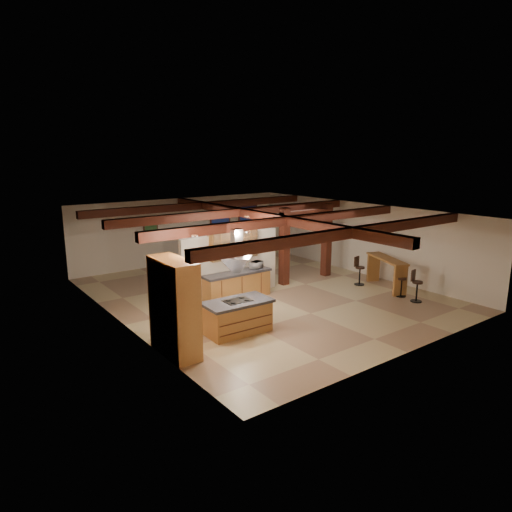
# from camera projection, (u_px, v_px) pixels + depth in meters

# --- Properties ---
(ground) EXTENTS (12.00, 12.00, 0.00)m
(ground) POSITION_uv_depth(u_px,v_px,m) (262.00, 294.00, 16.06)
(ground) COLOR #C5B283
(ground) RESTS_ON ground
(room_walls) EXTENTS (12.00, 12.00, 12.00)m
(room_walls) POSITION_uv_depth(u_px,v_px,m) (263.00, 244.00, 15.67)
(room_walls) COLOR silver
(room_walls) RESTS_ON ground
(ceiling_beams) EXTENTS (10.00, 12.00, 0.28)m
(ceiling_beams) POSITION_uv_depth(u_px,v_px,m) (263.00, 216.00, 15.45)
(ceiling_beams) COLOR #39170E
(ceiling_beams) RESTS_ON room_walls
(timber_posts) EXTENTS (2.50, 0.30, 2.90)m
(timber_posts) POSITION_uv_depth(u_px,v_px,m) (306.00, 235.00, 17.51)
(timber_posts) COLOR #39170E
(timber_posts) RESTS_ON ground
(partition_wall) EXTENTS (3.80, 0.18, 2.20)m
(partition_wall) POSITION_uv_depth(u_px,v_px,m) (230.00, 265.00, 15.63)
(partition_wall) COLOR silver
(partition_wall) RESTS_ON ground
(pantry_cabinet) EXTENTS (0.67, 1.60, 2.40)m
(pantry_cabinet) POSITION_uv_depth(u_px,v_px,m) (174.00, 307.00, 11.05)
(pantry_cabinet) COLOR #A16C34
(pantry_cabinet) RESTS_ON ground
(back_counter) EXTENTS (2.50, 0.66, 0.94)m
(back_counter) POSITION_uv_depth(u_px,v_px,m) (237.00, 285.00, 15.46)
(back_counter) COLOR #A16C34
(back_counter) RESTS_ON ground
(upper_display_cabinet) EXTENTS (1.80, 0.36, 0.95)m
(upper_display_cabinet) POSITION_uv_depth(u_px,v_px,m) (233.00, 244.00, 15.32)
(upper_display_cabinet) COLOR #A16C34
(upper_display_cabinet) RESTS_ON partition_wall
(range_hood) EXTENTS (1.10, 1.10, 1.40)m
(range_hood) POSITION_uv_depth(u_px,v_px,m) (237.00, 270.00, 12.23)
(range_hood) COLOR silver
(range_hood) RESTS_ON room_walls
(back_windows) EXTENTS (2.70, 0.07, 1.70)m
(back_windows) POSITION_uv_depth(u_px,v_px,m) (234.00, 224.00, 22.01)
(back_windows) COLOR #39170E
(back_windows) RESTS_ON room_walls
(framed_art) EXTENTS (0.65, 0.05, 0.85)m
(framed_art) POSITION_uv_depth(u_px,v_px,m) (151.00, 228.00, 19.47)
(framed_art) COLOR #39170E
(framed_art) RESTS_ON room_walls
(recessed_cans) EXTENTS (3.16, 2.46, 0.03)m
(recessed_cans) POSITION_uv_depth(u_px,v_px,m) (232.00, 227.00, 12.44)
(recessed_cans) COLOR silver
(recessed_cans) RESTS_ON room_walls
(kitchen_island) EXTENTS (1.91, 1.06, 0.93)m
(kitchen_island) POSITION_uv_depth(u_px,v_px,m) (238.00, 316.00, 12.52)
(kitchen_island) COLOR #A16C34
(kitchen_island) RESTS_ON ground
(dining_table) EXTENTS (1.88, 1.22, 0.62)m
(dining_table) POSITION_uv_depth(u_px,v_px,m) (209.00, 273.00, 17.61)
(dining_table) COLOR #3B190E
(dining_table) RESTS_ON ground
(sofa) EXTENTS (2.08, 1.05, 0.58)m
(sofa) POSITION_uv_depth(u_px,v_px,m) (227.00, 252.00, 21.52)
(sofa) COLOR black
(sofa) RESTS_ON ground
(microwave) EXTENTS (0.51, 0.42, 0.24)m
(microwave) POSITION_uv_depth(u_px,v_px,m) (256.00, 265.00, 15.81)
(microwave) COLOR #ACADB1
(microwave) RESTS_ON back_counter
(bar_counter) EXTENTS (1.35, 2.21, 1.14)m
(bar_counter) POSITION_uv_depth(u_px,v_px,m) (386.00, 268.00, 16.59)
(bar_counter) COLOR #A16C34
(bar_counter) RESTS_ON ground
(side_table) EXTENTS (0.63, 0.63, 0.60)m
(side_table) POSITION_uv_depth(u_px,v_px,m) (260.00, 248.00, 22.25)
(side_table) COLOR #39170E
(side_table) RESTS_ON ground
(table_lamp) EXTENTS (0.29, 0.29, 0.34)m
(table_lamp) POSITION_uv_depth(u_px,v_px,m) (260.00, 237.00, 22.13)
(table_lamp) COLOR black
(table_lamp) RESTS_ON side_table
(bar_stool_a) EXTENTS (0.38, 0.40, 1.07)m
(bar_stool_a) POSITION_uv_depth(u_px,v_px,m) (416.00, 286.00, 15.14)
(bar_stool_a) COLOR black
(bar_stool_a) RESTS_ON ground
(bar_stool_b) EXTENTS (0.37, 0.38, 1.02)m
(bar_stool_b) POSITION_uv_depth(u_px,v_px,m) (401.00, 282.00, 15.71)
(bar_stool_b) COLOR black
(bar_stool_b) RESTS_ON ground
(bar_stool_c) EXTENTS (0.38, 0.39, 1.07)m
(bar_stool_c) POSITION_uv_depth(u_px,v_px,m) (359.00, 271.00, 17.08)
(bar_stool_c) COLOR black
(bar_stool_c) RESTS_ON ground
(dining_chairs) EXTENTS (2.68, 2.68, 1.33)m
(dining_chairs) POSITION_uv_depth(u_px,v_px,m) (209.00, 264.00, 17.53)
(dining_chairs) COLOR #39170E
(dining_chairs) RESTS_ON ground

